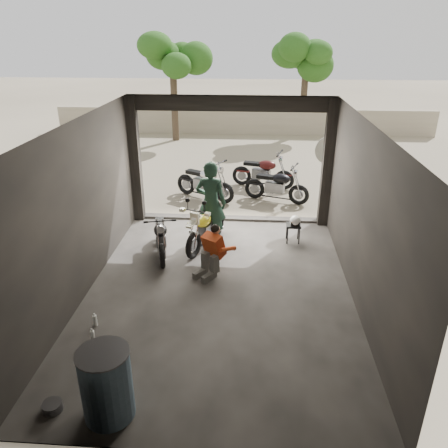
# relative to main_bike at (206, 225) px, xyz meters

# --- Properties ---
(ground) EXTENTS (80.00, 80.00, 0.00)m
(ground) POSITION_rel_main_bike_xyz_m (0.46, -1.92, -0.54)
(ground) COLOR #7A6D56
(ground) RESTS_ON ground
(garage) EXTENTS (7.00, 7.13, 3.20)m
(garage) POSITION_rel_main_bike_xyz_m (0.46, -1.38, 0.73)
(garage) COLOR #2D2B28
(garage) RESTS_ON ground
(boundary_wall) EXTENTS (18.00, 0.30, 1.20)m
(boundary_wall) POSITION_rel_main_bike_xyz_m (0.46, 12.08, 0.06)
(boundary_wall) COLOR gray
(boundary_wall) RESTS_ON ground
(tree_left) EXTENTS (2.20, 2.20, 5.60)m
(tree_left) POSITION_rel_main_bike_xyz_m (-2.54, 10.58, 3.44)
(tree_left) COLOR #382B1E
(tree_left) RESTS_ON ground
(tree_right) EXTENTS (2.20, 2.20, 5.00)m
(tree_right) POSITION_rel_main_bike_xyz_m (3.26, 12.08, 3.01)
(tree_right) COLOR #382B1E
(tree_right) RESTS_ON ground
(main_bike) EXTENTS (1.19, 1.76, 1.09)m
(main_bike) POSITION_rel_main_bike_xyz_m (0.00, 0.00, 0.00)
(main_bike) COLOR #ECEDC8
(main_bike) RESTS_ON ground
(left_bike) EXTENTS (0.96, 1.60, 1.01)m
(left_bike) POSITION_rel_main_bike_xyz_m (-0.95, -0.46, -0.04)
(left_bike) COLOR black
(left_bike) RESTS_ON ground
(outside_bike_a) EXTENTS (1.88, 1.48, 1.18)m
(outside_bike_a) POSITION_rel_main_bike_xyz_m (-0.38, 3.12, 0.05)
(outside_bike_a) COLOR black
(outside_bike_a) RESTS_ON ground
(outside_bike_b) EXTENTS (1.87, 1.14, 1.18)m
(outside_bike_b) POSITION_rel_main_bike_xyz_m (1.34, 4.26, 0.05)
(outside_bike_b) COLOR #461110
(outside_bike_b) RESTS_ON ground
(outside_bike_c) EXTENTS (1.81, 1.20, 1.13)m
(outside_bike_c) POSITION_rel_main_bike_xyz_m (1.72, 3.02, 0.02)
(outside_bike_c) COLOR black
(outside_bike_c) RESTS_ON ground
(rider) EXTENTS (0.78, 0.58, 1.96)m
(rider) POSITION_rel_main_bike_xyz_m (0.09, 0.27, 0.43)
(rider) COLOR #172E23
(rider) RESTS_ON ground
(mechanic) EXTENTS (0.85, 0.90, 1.04)m
(mechanic) POSITION_rel_main_bike_xyz_m (0.23, -1.31, -0.02)
(mechanic) COLOR #C6461A
(mechanic) RESTS_ON ground
(stool) EXTENTS (0.33, 0.33, 0.45)m
(stool) POSITION_rel_main_bike_xyz_m (2.01, 0.36, -0.16)
(stool) COLOR black
(stool) RESTS_ON ground
(helmet) EXTENTS (0.28, 0.29, 0.24)m
(helmet) POSITION_rel_main_bike_xyz_m (2.04, 0.31, 0.03)
(helmet) COLOR white
(helmet) RESTS_ON stool
(oil_drum) EXTENTS (0.84, 0.84, 1.01)m
(oil_drum) POSITION_rel_main_bike_xyz_m (-0.71, -4.92, -0.04)
(oil_drum) COLOR #466176
(oil_drum) RESTS_ON ground
(sign_post) EXTENTS (0.74, 0.08, 2.21)m
(sign_post) POSITION_rel_main_bike_xyz_m (2.94, 1.88, 0.93)
(sign_post) COLOR black
(sign_post) RESTS_ON ground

